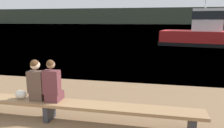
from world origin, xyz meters
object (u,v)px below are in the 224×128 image
(person_right, at_px, (52,84))
(shopping_bag, at_px, (21,95))
(tugboat_red, at_px, (203,34))
(person_left, at_px, (37,82))
(bench_main, at_px, (49,104))

(person_right, bearing_deg, shopping_bag, -179.03)
(tugboat_red, bearing_deg, shopping_bag, 168.02)
(person_left, distance_m, person_right, 0.40)
(bench_main, distance_m, person_left, 0.60)
(bench_main, bearing_deg, person_left, 177.87)
(bench_main, relative_size, person_left, 7.13)
(bench_main, distance_m, tugboat_red, 18.83)
(person_left, bearing_deg, shopping_bag, -178.35)
(shopping_bag, xyz_separation_m, tugboat_red, (7.44, 17.59, 0.49))
(bench_main, bearing_deg, tugboat_red, 69.15)
(bench_main, relative_size, tugboat_red, 0.88)
(bench_main, xyz_separation_m, person_left, (-0.29, 0.01, 0.53))
(person_right, height_order, tugboat_red, tugboat_red)
(bench_main, distance_m, shopping_bag, 0.76)
(bench_main, height_order, person_left, person_left)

